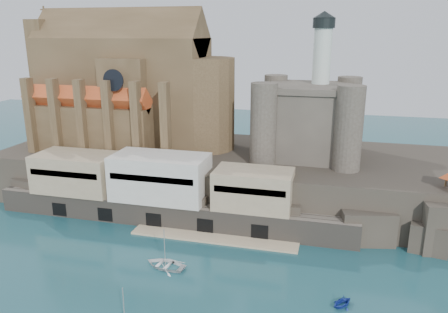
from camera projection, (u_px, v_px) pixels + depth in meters
ground at (165, 294)px, 61.04m from camera, size 300.00×300.00×0.00m
promontory at (230, 175)px, 96.37m from camera, size 100.00×36.00×10.00m
quay at (159, 191)px, 83.29m from camera, size 70.00×12.00×13.05m
church at (131, 92)px, 99.70m from camera, size 47.00×25.93×30.51m
castle_keep at (308, 117)px, 90.37m from camera, size 21.20×21.20×29.30m
boat_6 at (165, 266)px, 68.17m from camera, size 2.13×4.82×6.53m
boat_7 at (342, 306)px, 58.41m from camera, size 3.38×3.24×3.38m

